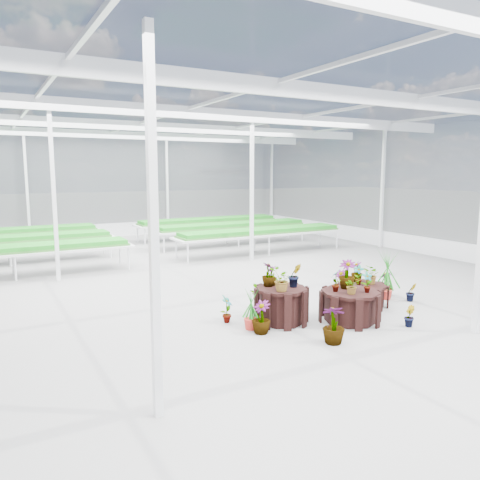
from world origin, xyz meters
TOP-DOWN VIEW (x-y plane):
  - ground_plane at (0.00, 0.00)m, footprint 24.00×24.00m
  - greenhouse_shell at (0.00, 0.00)m, footprint 18.00×24.00m
  - steel_frame at (0.00, 0.00)m, footprint 18.00×24.00m
  - nursery_benches at (0.00, 7.20)m, footprint 16.00×7.00m
  - plinth_tall at (0.25, -1.82)m, footprint 1.31×1.31m
  - plinth_mid at (1.45, -2.42)m, footprint 1.48×1.48m
  - plinth_low at (2.45, -1.72)m, footprint 1.09×1.09m
  - nursery_plants at (1.31, -1.80)m, footprint 4.64×2.86m

SIDE VIEW (x-z plane):
  - ground_plane at x=0.00m, z-range 0.00..0.00m
  - plinth_low at x=2.45m, z-range 0.00..0.47m
  - plinth_mid at x=1.45m, z-range 0.00..0.61m
  - plinth_tall at x=0.25m, z-range 0.00..0.69m
  - nursery_benches at x=0.00m, z-range 0.00..0.84m
  - nursery_plants at x=1.31m, z-range -0.14..1.20m
  - greenhouse_shell at x=0.00m, z-range 0.00..4.50m
  - steel_frame at x=0.00m, z-range 0.00..4.50m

